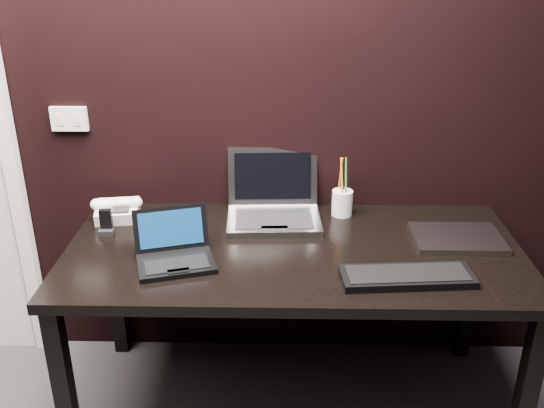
{
  "coord_description": "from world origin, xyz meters",
  "views": [
    {
      "loc": [
        0.26,
        -0.6,
        1.81
      ],
      "look_at": [
        0.22,
        1.35,
        0.94
      ],
      "focal_mm": 40.0,
      "sensor_mm": 36.0,
      "label": 1
    }
  ],
  "objects_px": {
    "ext_keyboard": "(407,276)",
    "silver_laptop": "(274,208)",
    "closed_laptop": "(457,238)",
    "mobile_phone": "(106,225)",
    "desk_phone": "(118,210)",
    "desk": "(293,266)",
    "netbook": "(175,253)",
    "pen_cup": "(342,202)"
  },
  "relations": [
    {
      "from": "netbook",
      "to": "desk_phone",
      "type": "bearing_deg",
      "value": 129.68
    },
    {
      "from": "silver_laptop",
      "to": "pen_cup",
      "type": "bearing_deg",
      "value": 9.16
    },
    {
      "from": "silver_laptop",
      "to": "desk_phone",
      "type": "distance_m",
      "value": 0.64
    },
    {
      "from": "desk",
      "to": "closed_laptop",
      "type": "relative_size",
      "value": 5.08
    },
    {
      "from": "closed_laptop",
      "to": "mobile_phone",
      "type": "distance_m",
      "value": 1.35
    },
    {
      "from": "desk",
      "to": "ext_keyboard",
      "type": "relative_size",
      "value": 3.72
    },
    {
      "from": "closed_laptop",
      "to": "desk_phone",
      "type": "height_order",
      "value": "desk_phone"
    },
    {
      "from": "desk",
      "to": "desk_phone",
      "type": "xyz_separation_m",
      "value": [
        -0.72,
        0.24,
        0.12
      ]
    },
    {
      "from": "mobile_phone",
      "to": "pen_cup",
      "type": "relative_size",
      "value": 0.39
    },
    {
      "from": "desk",
      "to": "netbook",
      "type": "relative_size",
      "value": 5.27
    },
    {
      "from": "netbook",
      "to": "ext_keyboard",
      "type": "relative_size",
      "value": 0.71
    },
    {
      "from": "desk_phone",
      "to": "pen_cup",
      "type": "xyz_separation_m",
      "value": [
        0.92,
        0.06,
        0.02
      ]
    },
    {
      "from": "ext_keyboard",
      "to": "closed_laptop",
      "type": "distance_m",
      "value": 0.38
    },
    {
      "from": "ext_keyboard",
      "to": "silver_laptop",
      "type": "bearing_deg",
      "value": 134.12
    },
    {
      "from": "pen_cup",
      "to": "ext_keyboard",
      "type": "bearing_deg",
      "value": -71.23
    },
    {
      "from": "netbook",
      "to": "silver_laptop",
      "type": "bearing_deg",
      "value": 46.72
    },
    {
      "from": "ext_keyboard",
      "to": "desk_phone",
      "type": "relative_size",
      "value": 2.15
    },
    {
      "from": "netbook",
      "to": "silver_laptop",
      "type": "xyz_separation_m",
      "value": [
        0.35,
        0.37,
        0.01
      ]
    },
    {
      "from": "ext_keyboard",
      "to": "pen_cup",
      "type": "distance_m",
      "value": 0.55
    },
    {
      "from": "desk",
      "to": "mobile_phone",
      "type": "xyz_separation_m",
      "value": [
        -0.73,
        0.11,
        0.11
      ]
    },
    {
      "from": "pen_cup",
      "to": "desk",
      "type": "bearing_deg",
      "value": -124.3
    },
    {
      "from": "desk_phone",
      "to": "mobile_phone",
      "type": "distance_m",
      "value": 0.13
    },
    {
      "from": "netbook",
      "to": "closed_laptop",
      "type": "height_order",
      "value": "netbook"
    },
    {
      "from": "netbook",
      "to": "mobile_phone",
      "type": "relative_size",
      "value": 3.31
    },
    {
      "from": "pen_cup",
      "to": "netbook",
      "type": "bearing_deg",
      "value": -146.73
    },
    {
      "from": "netbook",
      "to": "mobile_phone",
      "type": "height_order",
      "value": "netbook"
    },
    {
      "from": "silver_laptop",
      "to": "closed_laptop",
      "type": "distance_m",
      "value": 0.73
    },
    {
      "from": "netbook",
      "to": "pen_cup",
      "type": "relative_size",
      "value": 1.28
    },
    {
      "from": "closed_laptop",
      "to": "desk_phone",
      "type": "relative_size",
      "value": 1.57
    },
    {
      "from": "netbook",
      "to": "mobile_phone",
      "type": "bearing_deg",
      "value": 143.94
    },
    {
      "from": "desk",
      "to": "mobile_phone",
      "type": "height_order",
      "value": "mobile_phone"
    },
    {
      "from": "silver_laptop",
      "to": "closed_laptop",
      "type": "bearing_deg",
      "value": -14.7
    },
    {
      "from": "desk",
      "to": "ext_keyboard",
      "type": "distance_m",
      "value": 0.45
    },
    {
      "from": "desk_phone",
      "to": "pen_cup",
      "type": "bearing_deg",
      "value": 3.63
    },
    {
      "from": "desk_phone",
      "to": "pen_cup",
      "type": "distance_m",
      "value": 0.92
    },
    {
      "from": "closed_laptop",
      "to": "desk_phone",
      "type": "xyz_separation_m",
      "value": [
        -1.34,
        0.17,
        0.03
      ]
    },
    {
      "from": "closed_laptop",
      "to": "pen_cup",
      "type": "bearing_deg",
      "value": 151.28
    },
    {
      "from": "desk",
      "to": "pen_cup",
      "type": "bearing_deg",
      "value": 55.7
    },
    {
      "from": "netbook",
      "to": "pen_cup",
      "type": "distance_m",
      "value": 0.75
    },
    {
      "from": "mobile_phone",
      "to": "desk_phone",
      "type": "bearing_deg",
      "value": 85.33
    },
    {
      "from": "netbook",
      "to": "desk",
      "type": "bearing_deg",
      "value": 15.03
    },
    {
      "from": "desk",
      "to": "desk_phone",
      "type": "distance_m",
      "value": 0.77
    }
  ]
}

